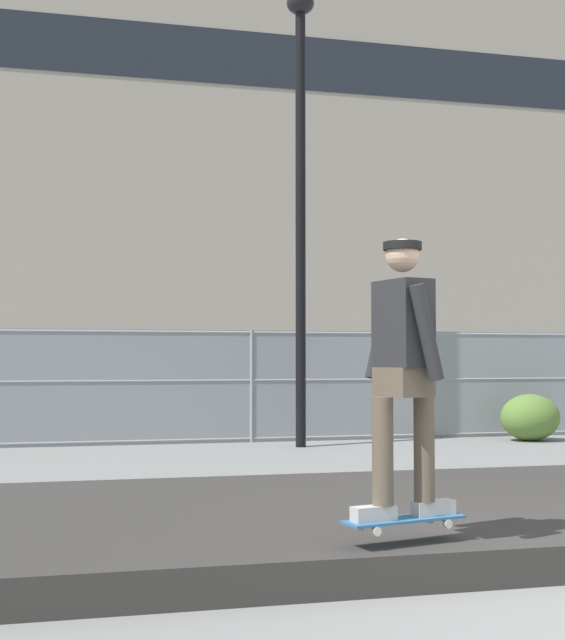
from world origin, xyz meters
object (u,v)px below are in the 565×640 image
Objects in this scene: parked_car_near at (88,387)px; shrub_left at (530,417)px; parked_car_mid at (405,385)px; skateboard at (404,520)px; street_lamp at (301,164)px; skater at (403,359)px.

shrub_left is at bearing -29.19° from parked_car_near.
parked_car_mid reaches higher than shrub_left.
parked_car_near is (-1.65, 12.18, 0.45)m from skateboard.
street_lamp reaches higher than skateboard.
street_lamp is at bearing -52.04° from parked_car_near.
parked_car_mid is 3.79m from shrub_left.
skateboard is 0.48× the size of skater.
parked_car_near is at bearing 97.71° from skater.
skater is at bearing 165.96° from skateboard.
skater is at bearing -111.82° from parked_car_mid.
skateboard is 0.18× the size of parked_car_near.
skater reaches higher than parked_car_near.
skater is (-0.00, 0.00, 0.99)m from skateboard.
parked_car_mid is (3.23, 3.74, -3.62)m from street_lamp.
skateboard is at bearing -14.04° from skater.
parked_car_near is at bearing 177.09° from parked_car_mid.
parked_car_near is at bearing 127.96° from street_lamp.
parked_car_mid is at bearing 68.18° from skateboard.
skater is 12.31m from parked_car_near.
parked_car_near is 4.44× the size of shrub_left.
skater is 0.38× the size of parked_car_near.
parked_car_near is (-3.17, 4.06, -3.62)m from street_lamp.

